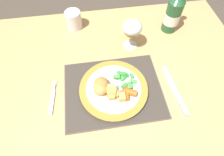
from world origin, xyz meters
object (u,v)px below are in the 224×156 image
at_px(bottle, 173,13).
at_px(drinking_cup, 74,19).
at_px(fork, 52,99).
at_px(table_knife, 177,94).
at_px(dinner_plate, 114,89).
at_px(dining_table, 118,87).
at_px(wine_glass, 132,29).

bearing_deg(bottle, drinking_cup, 169.43).
height_order(fork, table_knife, table_knife).
relative_size(dinner_plate, bottle, 0.98).
distance_m(dining_table, dinner_plate, 0.14).
xyz_separation_m(dinner_plate, fork, (-0.23, -0.00, -0.01)).
distance_m(fork, wine_glass, 0.42).
bearing_deg(table_knife, dining_table, 149.29).
relative_size(dinner_plate, table_knife, 1.19).
distance_m(table_knife, bottle, 0.37).
bearing_deg(wine_glass, dining_table, -118.34).
xyz_separation_m(wine_glass, bottle, (0.21, 0.08, -0.01)).
relative_size(fork, table_knife, 0.64).
bearing_deg(dinner_plate, fork, -179.44).
bearing_deg(dinner_plate, wine_glass, 63.26).
xyz_separation_m(table_knife, bottle, (0.08, 0.35, 0.09)).
relative_size(dining_table, table_knife, 5.26).
xyz_separation_m(dining_table, drinking_cup, (-0.16, 0.31, 0.15)).
height_order(dining_table, table_knife, table_knife).
relative_size(dining_table, fork, 8.18).
bearing_deg(dining_table, fork, -164.23).
xyz_separation_m(wine_glass, drinking_cup, (-0.24, 0.16, -0.06)).
bearing_deg(dinner_plate, table_knife, -11.87).
bearing_deg(drinking_cup, wine_glass, -34.28).
relative_size(wine_glass, drinking_cup, 1.65).
xyz_separation_m(dining_table, table_knife, (0.20, -0.12, 0.11)).
height_order(fork, wine_glass, wine_glass).
xyz_separation_m(dinner_plate, table_knife, (0.23, -0.05, -0.01)).
bearing_deg(fork, wine_glass, 32.96).
distance_m(dining_table, fork, 0.29).
bearing_deg(wine_glass, drinking_cup, 145.72).
relative_size(dinner_plate, drinking_cup, 3.06).
bearing_deg(dinner_plate, drinking_cup, 108.90).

